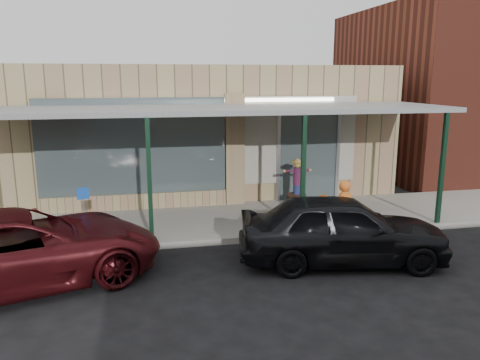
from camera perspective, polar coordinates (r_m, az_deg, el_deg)
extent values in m
plane|color=black|center=(9.27, 1.06, -12.06)|extent=(120.00, 120.00, 0.00)
cube|color=gray|center=(12.56, -2.51, -5.06)|extent=(40.00, 3.20, 0.15)
cube|color=#9A8C5E|center=(16.63, -5.08, 6.33)|extent=(12.00, 6.00, 4.20)
cube|color=#465355|center=(13.43, -12.90, 3.78)|extent=(5.20, 0.06, 2.80)
cube|color=#465355|center=(14.46, 8.28, 2.95)|extent=(1.80, 0.06, 2.80)
cube|color=#9A8C5E|center=(13.75, -0.67, 3.44)|extent=(0.55, 0.30, 3.40)
cube|color=#9A8C5E|center=(13.79, -12.59, -2.57)|extent=(5.20, 0.30, 0.50)
cube|color=#A09D8E|center=(13.66, -3.62, 4.63)|extent=(9.00, 0.02, 2.60)
cube|color=white|center=(13.52, -3.67, 9.65)|extent=(7.50, 0.03, 0.10)
cube|color=slate|center=(12.01, -2.64, 8.61)|extent=(12.00, 3.00, 0.12)
cube|color=black|center=(10.64, -10.97, -0.26)|extent=(0.10, 0.10, 2.95)
cube|color=black|center=(11.24, 7.69, 0.54)|extent=(0.10, 0.10, 2.95)
cube|color=black|center=(12.93, 23.39, 1.16)|extent=(0.10, 0.10, 2.95)
cylinder|color=#482F1D|center=(13.76, 6.89, -2.45)|extent=(0.64, 0.64, 0.37)
cylinder|color=navy|center=(13.69, 6.93, -1.14)|extent=(0.23, 0.23, 0.28)
cylinder|color=maroon|center=(13.60, 6.97, 0.46)|extent=(0.26, 0.26, 0.51)
sphere|color=tan|center=(13.53, 7.01, 1.92)|extent=(0.20, 0.20, 0.20)
cone|color=tan|center=(13.51, 7.02, 2.42)|extent=(0.33, 0.33, 0.13)
cylinder|color=#482F1D|center=(12.88, 10.13, -3.61)|extent=(0.70, 0.70, 0.36)
ellipsoid|color=orange|center=(12.80, 10.18, -2.31)|extent=(0.29, 0.29, 0.24)
cylinder|color=#4C471E|center=(12.77, 10.20, -1.72)|extent=(0.04, 0.04, 0.05)
cylinder|color=gray|center=(11.19, -18.38, -4.76)|extent=(0.04, 0.04, 1.02)
cube|color=#184AB4|center=(11.03, -18.60, -1.57)|extent=(0.26, 0.11, 0.27)
imported|color=black|center=(10.06, 12.35, -5.87)|extent=(4.54, 2.43, 1.47)
ellipsoid|color=orange|center=(10.85, 12.68, -2.47)|extent=(0.35, 0.30, 0.45)
sphere|color=orange|center=(10.81, 12.66, -0.79)|extent=(0.26, 0.26, 0.26)
cylinder|color=#186F22|center=(10.80, 12.73, -1.54)|extent=(0.18, 0.18, 0.02)
imported|color=#440D11|center=(9.70, -25.19, -7.60)|extent=(5.65, 3.89, 1.44)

